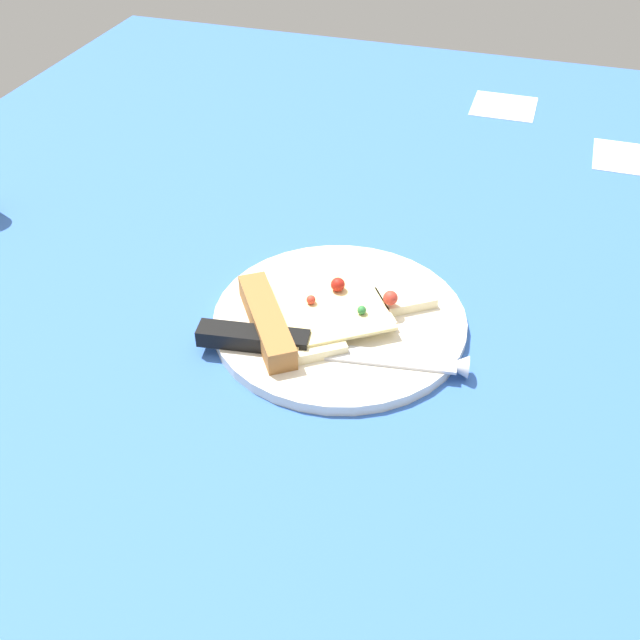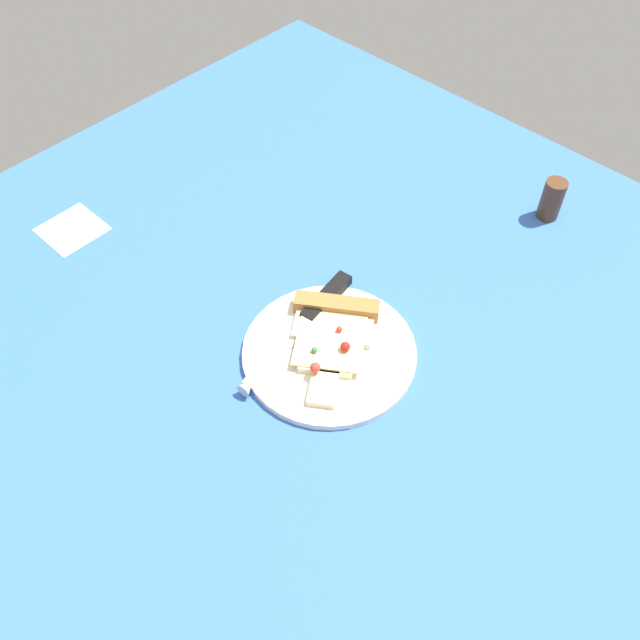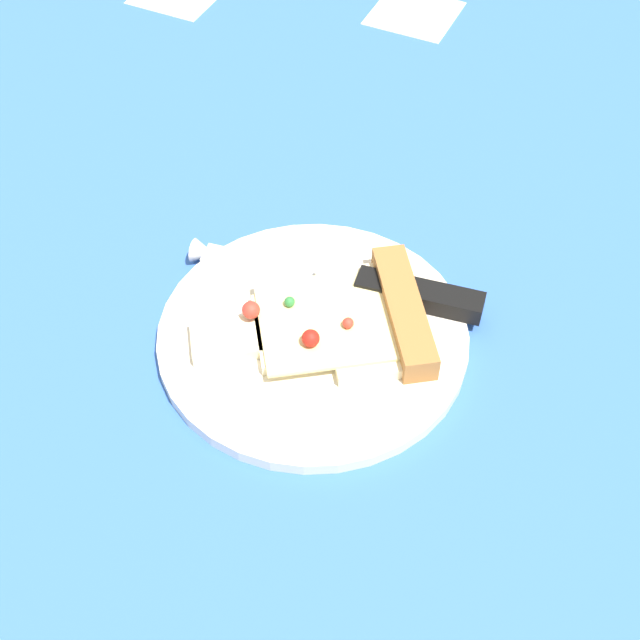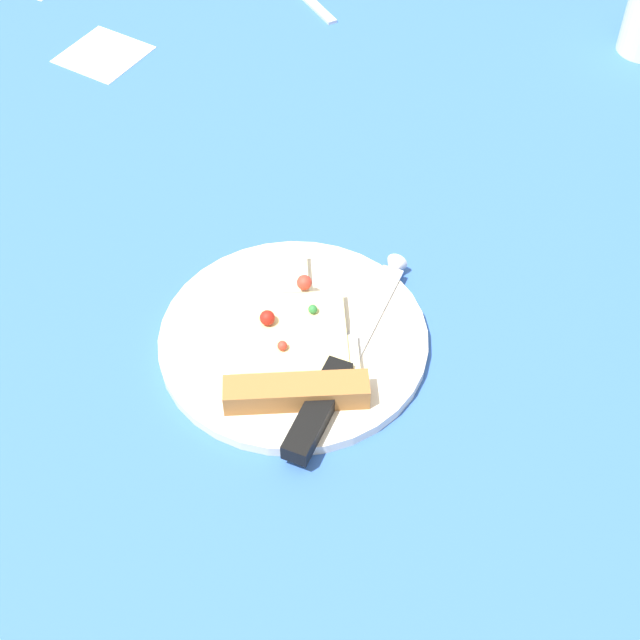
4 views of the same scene
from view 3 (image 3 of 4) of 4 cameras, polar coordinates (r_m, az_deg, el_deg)
ground_plane at (r=71.61cm, az=-8.20°, el=-1.90°), size 143.80×143.80×3.00cm
plate at (r=69.15cm, az=-0.45°, el=-1.03°), size 23.77×23.77×1.07cm
pizza_slice at (r=68.40cm, az=1.65°, el=-0.07°), size 18.76×16.27×2.68cm
knife at (r=71.25cm, az=2.70°, el=2.28°), size 24.06×5.49×2.45cm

